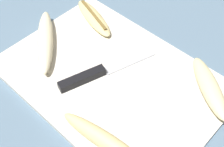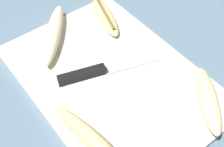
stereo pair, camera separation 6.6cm
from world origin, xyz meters
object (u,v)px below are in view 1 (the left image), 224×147
object	(u,v)px
knife	(91,75)
banana_golden_short	(106,141)
banana_soft_right	(209,87)
banana_bright_far	(45,40)
banana_spotted_left	(94,18)

from	to	relation	value
knife	banana_golden_short	bearing A→B (deg)	-17.17
banana_soft_right	banana_bright_far	xyz separation A→B (m)	(-0.35, -0.14, 0.00)
banana_soft_right	banana_bright_far	world-z (taller)	banana_bright_far
banana_spotted_left	banana_bright_far	xyz separation A→B (m)	(-0.02, -0.14, 0.01)
banana_golden_short	banana_soft_right	distance (m)	0.24
knife	banana_soft_right	distance (m)	0.25
banana_golden_short	banana_bright_far	distance (m)	0.30
knife	banana_spotted_left	bearing A→B (deg)	151.21
banana_golden_short	banana_bright_far	size ratio (longest dim) A/B	1.10
knife	banana_golden_short	xyz separation A→B (m)	(0.14, -0.09, 0.01)
banana_golden_short	banana_soft_right	bearing A→B (deg)	73.65
banana_spotted_left	banana_bright_far	world-z (taller)	banana_bright_far
banana_soft_right	knife	bearing A→B (deg)	-145.66
banana_golden_short	banana_spotted_left	world-z (taller)	banana_golden_short
banana_golden_short	knife	bearing A→B (deg)	145.30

